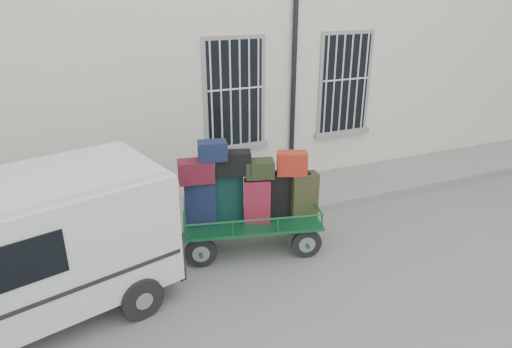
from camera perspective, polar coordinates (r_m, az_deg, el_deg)
The scene contains 5 objects.
ground at distance 8.19m, azimuth 7.60°, elevation -9.77°, with size 80.00×80.00×0.00m, color slate.
building at distance 12.06m, azimuth -5.20°, elevation 16.00°, with size 24.00×5.15×6.00m.
sidewalk at distance 9.87m, azimuth 1.28°, elevation -3.16°, with size 24.00×1.70×0.15m, color slate.
luggage_cart at distance 7.75m, azimuth -1.01°, elevation -2.86°, with size 2.80×1.57×2.06m.
van at distance 6.76m, azimuth -28.29°, elevation -8.36°, with size 4.40×2.74×2.07m.
Camera 1 is at (-3.63, -5.92, 4.35)m, focal length 32.00 mm.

